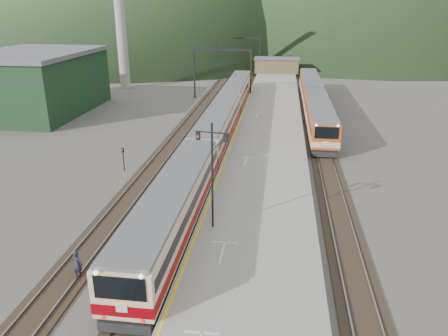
# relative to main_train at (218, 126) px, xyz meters

# --- Properties ---
(ground) EXTENTS (400.00, 400.00, 0.00)m
(ground) POSITION_rel_main_train_xyz_m (0.00, -30.30, -2.06)
(ground) COLOR #47423D
(ground) RESTS_ON ground
(track_main) EXTENTS (2.60, 200.00, 0.23)m
(track_main) POSITION_rel_main_train_xyz_m (0.00, 9.70, -2.00)
(track_main) COLOR black
(track_main) RESTS_ON ground
(track_far) EXTENTS (2.60, 200.00, 0.23)m
(track_far) POSITION_rel_main_train_xyz_m (-5.00, 9.70, -2.00)
(track_far) COLOR black
(track_far) RESTS_ON ground
(track_second) EXTENTS (2.60, 200.00, 0.23)m
(track_second) POSITION_rel_main_train_xyz_m (11.50, 9.70, -2.00)
(track_second) COLOR black
(track_second) RESTS_ON ground
(platform) EXTENTS (8.00, 100.00, 1.00)m
(platform) POSITION_rel_main_train_xyz_m (5.60, 7.70, -1.56)
(platform) COLOR gray
(platform) RESTS_ON ground
(gantry_near) EXTENTS (9.55, 0.25, 8.00)m
(gantry_near) POSITION_rel_main_train_xyz_m (-2.85, 24.70, 3.52)
(gantry_near) COLOR black
(gantry_near) RESTS_ON ground
(gantry_far) EXTENTS (9.55, 0.25, 8.00)m
(gantry_far) POSITION_rel_main_train_xyz_m (-2.85, 49.70, 3.52)
(gantry_far) COLOR black
(gantry_far) RESTS_ON ground
(warehouse) EXTENTS (14.50, 20.50, 8.60)m
(warehouse) POSITION_rel_main_train_xyz_m (-28.00, 11.70, 2.25)
(warehouse) COLOR #133319
(warehouse) RESTS_ON ground
(smokestack) EXTENTS (1.80, 1.80, 30.00)m
(smokestack) POSITION_rel_main_train_xyz_m (-22.00, 31.70, 12.94)
(smokestack) COLOR #9E998E
(smokestack) RESTS_ON ground
(station_shed) EXTENTS (9.40, 4.40, 3.10)m
(station_shed) POSITION_rel_main_train_xyz_m (5.60, 47.70, 0.51)
(station_shed) COLOR brown
(station_shed) RESTS_ON platform
(main_train) EXTENTS (3.00, 61.62, 3.67)m
(main_train) POSITION_rel_main_train_xyz_m (0.00, 0.00, 0.00)
(main_train) COLOR beige
(main_train) RESTS_ON track_main
(second_train) EXTENTS (2.87, 39.13, 3.51)m
(second_train) POSITION_rel_main_train_xyz_m (11.50, 15.67, -0.08)
(second_train) COLOR #C24C1B
(second_train) RESTS_ON track_second
(signal_mast) EXTENTS (2.18, 0.50, 7.10)m
(signal_mast) POSITION_rel_main_train_xyz_m (2.74, -21.18, 3.26)
(signal_mast) COLOR black
(signal_mast) RESTS_ON platform
(short_signal_a) EXTENTS (0.23, 0.17, 2.27)m
(short_signal_a) POSITION_rel_main_train_xyz_m (-2.54, -22.06, -0.60)
(short_signal_a) COLOR black
(short_signal_a) RESTS_ON ground
(short_signal_b) EXTENTS (0.27, 0.23, 2.27)m
(short_signal_b) POSITION_rel_main_train_xyz_m (-2.21, -0.14, -0.60)
(short_signal_b) COLOR black
(short_signal_b) RESTS_ON ground
(short_signal_c) EXTENTS (0.26, 0.22, 2.27)m
(short_signal_c) POSITION_rel_main_train_xyz_m (-7.58, -9.56, -0.60)
(short_signal_c) COLOR black
(short_signal_c) RESTS_ON ground
(worker) EXTENTS (0.73, 0.57, 1.76)m
(worker) POSITION_rel_main_train_xyz_m (-4.32, -26.42, -1.19)
(worker) COLOR #20222D
(worker) RESTS_ON ground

